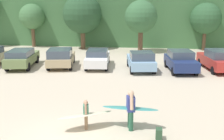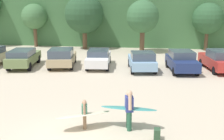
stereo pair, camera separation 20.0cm
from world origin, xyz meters
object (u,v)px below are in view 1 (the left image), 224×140
at_px(backpack_dropped, 159,134).
at_px(surfboard_cream, 85,115).
at_px(parked_car_olive_green, 22,58).
at_px(person_adult, 131,107).
at_px(parked_car_red, 217,60).
at_px(parked_car_tan, 61,57).
at_px(parked_car_sky_blue, 141,61).
at_px(person_child, 86,113).
at_px(parked_car_white, 98,58).
at_px(parked_car_navy, 181,61).
at_px(surfboard_teal, 130,108).

bearing_deg(backpack_dropped, surfboard_cream, 169.43).
distance_m(parked_car_olive_green, backpack_dropped, 15.44).
distance_m(parked_car_olive_green, person_adult, 14.08).
relative_size(parked_car_red, person_adult, 2.80).
distance_m(parked_car_tan, parked_car_sky_blue, 6.55).
relative_size(person_adult, person_child, 1.37).
relative_size(parked_car_olive_green, parked_car_white, 1.02).
distance_m(parked_car_navy, person_child, 11.96).
distance_m(parked_car_navy, surfboard_cream, 12.02).
bearing_deg(parked_car_sky_blue, surfboard_cream, 160.23).
xyz_separation_m(parked_car_white, person_child, (1.61, -11.49, -0.07)).
xyz_separation_m(parked_car_tan, surfboard_teal, (6.39, -10.73, 0.05)).
distance_m(parked_car_sky_blue, person_adult, 10.51).
bearing_deg(person_child, parked_car_red, -136.79).
bearing_deg(parked_car_navy, parked_car_sky_blue, 86.19).
xyz_separation_m(person_adult, surfboard_teal, (-0.03, 0.13, -0.09)).
bearing_deg(person_adult, parked_car_red, -130.42).
bearing_deg(backpack_dropped, parked_car_navy, 80.12).
distance_m(parked_car_tan, surfboard_cream, 11.96).
relative_size(parked_car_tan, parked_car_sky_blue, 1.09).
height_order(person_adult, backpack_dropped, person_adult).
bearing_deg(parked_car_white, parked_car_tan, 93.58).
xyz_separation_m(parked_car_olive_green, parked_car_sky_blue, (9.66, 0.15, -0.04)).
bearing_deg(surfboard_cream, parked_car_sky_blue, -130.03).
xyz_separation_m(parked_car_red, person_adult, (-6.04, -11.42, 0.13)).
distance_m(parked_car_navy, parked_car_red, 2.98).
relative_size(parked_car_navy, backpack_dropped, 9.52).
bearing_deg(parked_car_white, parked_car_olive_green, 93.50).
height_order(parked_car_sky_blue, parked_car_navy, parked_car_navy).
bearing_deg(person_adult, surfboard_teal, -87.99).
distance_m(parked_car_white, surfboard_teal, 11.72).
bearing_deg(parked_car_olive_green, parked_car_navy, -97.93).
bearing_deg(surfboard_teal, parked_car_navy, -103.29).
bearing_deg(parked_car_sky_blue, parked_car_tan, 77.72).
bearing_deg(parked_car_olive_green, parked_car_sky_blue, -98.65).
distance_m(parked_car_sky_blue, surfboard_cream, 10.90).
distance_m(parked_car_tan, backpack_dropped, 13.88).
relative_size(parked_car_olive_green, surfboard_teal, 2.02).
height_order(parked_car_olive_green, parked_car_white, parked_car_olive_green).
relative_size(parked_car_sky_blue, surfboard_cream, 1.79).
bearing_deg(person_adult, parked_car_navy, -118.90).
bearing_deg(surfboard_teal, parked_car_white, -69.63).
bearing_deg(backpack_dropped, surfboard_teal, 142.77).
height_order(parked_car_tan, parked_car_navy, parked_car_navy).
bearing_deg(parked_car_tan, backpack_dropped, -157.80).
bearing_deg(surfboard_teal, surfboard_cream, 13.68).
distance_m(parked_car_sky_blue, surfboard_teal, 10.38).
xyz_separation_m(parked_car_navy, backpack_dropped, (-2.00, -11.49, -0.59)).
bearing_deg(person_adult, parked_car_white, -85.60).
bearing_deg(parked_car_red, backpack_dropped, 149.29).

